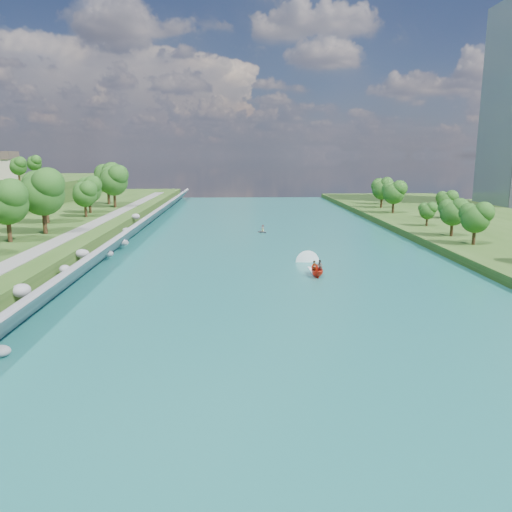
{
  "coord_description": "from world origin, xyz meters",
  "views": [
    {
      "loc": [
        -5.82,
        -55.08,
        16.03
      ],
      "look_at": [
        -3.2,
        12.08,
        2.5
      ],
      "focal_mm": 35.0,
      "sensor_mm": 36.0,
      "label": 1
    }
  ],
  "objects": [
    {
      "name": "motorboat",
      "position": [
        4.96,
        11.65,
        0.77
      ],
      "size": [
        3.6,
        18.81,
        2.2
      ],
      "rotation": [
        0.0,
        0.0,
        3.1
      ],
      "color": "red",
      "rests_on": "river_water"
    },
    {
      "name": "trees_east",
      "position": [
        36.84,
        22.99,
        6.41
      ],
      "size": [
        14.87,
        140.34,
        11.54
      ],
      "color": "#134814",
      "rests_on": "berm_east"
    },
    {
      "name": "ground",
      "position": [
        0.0,
        0.0,
        0.0
      ],
      "size": [
        260.0,
        260.0,
        0.0
      ],
      "primitive_type": "plane",
      "color": "#2D5119",
      "rests_on": "ground"
    },
    {
      "name": "riverside_path",
      "position": [
        -32.5,
        20.0,
        3.55
      ],
      "size": [
        3.0,
        200.0,
        0.1
      ],
      "primitive_type": "cube",
      "color": "gray",
      "rests_on": "berm_west"
    },
    {
      "name": "riprap_bank",
      "position": [
        -25.86,
        19.12,
        1.81
      ],
      "size": [
        4.44,
        236.0,
        4.45
      ],
      "color": "slate",
      "rests_on": "ground"
    },
    {
      "name": "raft",
      "position": [
        -0.35,
        48.82,
        0.47
      ],
      "size": [
        2.9,
        3.05,
        1.65
      ],
      "rotation": [
        0.0,
        0.0,
        0.63
      ],
      "color": "#95989D",
      "rests_on": "river_water"
    },
    {
      "name": "river_water",
      "position": [
        0.0,
        20.0,
        0.05
      ],
      "size": [
        55.0,
        240.0,
        0.1
      ],
      "primitive_type": "cube",
      "color": "#1A635C",
      "rests_on": "ground"
    }
  ]
}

